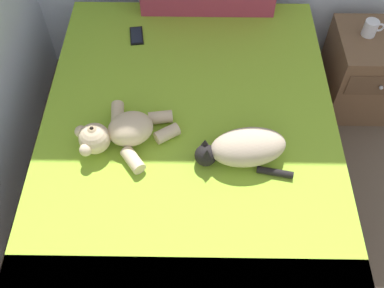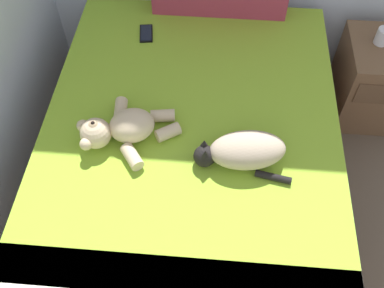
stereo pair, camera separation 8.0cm
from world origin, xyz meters
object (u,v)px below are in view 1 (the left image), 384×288
at_px(cell_phone, 137,36).
at_px(mug, 371,28).
at_px(teddy_bear, 121,132).
at_px(cat, 244,148).
at_px(nightstand, 365,71).
at_px(bed, 189,158).

distance_m(cell_phone, mug, 1.35).
bearing_deg(mug, cell_phone, -176.46).
xyz_separation_m(cell_phone, mug, (1.34, 0.08, 0.00)).
bearing_deg(teddy_bear, cat, -8.63).
bearing_deg(cell_phone, nightstand, 1.96).
bearing_deg(mug, teddy_bear, -148.59).
distance_m(teddy_bear, nightstand, 1.65).
distance_m(bed, cell_phone, 0.76).
distance_m(teddy_bear, cell_phone, 0.74).
xyz_separation_m(cat, mug, (0.79, 0.91, -0.06)).
relative_size(teddy_bear, nightstand, 0.91).
xyz_separation_m(bed, nightstand, (1.09, 0.68, -0.02)).
distance_m(nightstand, mug, 0.32).
xyz_separation_m(cat, nightstand, (0.85, 0.87, -0.38)).
bearing_deg(nightstand, teddy_bear, -150.76).
bearing_deg(teddy_bear, mug, 31.41).
xyz_separation_m(bed, mug, (1.03, 0.72, 0.30)).
height_order(cat, teddy_bear, teddy_bear).
xyz_separation_m(bed, teddy_bear, (-0.31, -0.10, 0.35)).
relative_size(bed, nightstand, 3.72).
relative_size(bed, cat, 4.49).
bearing_deg(cell_phone, bed, -64.03).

